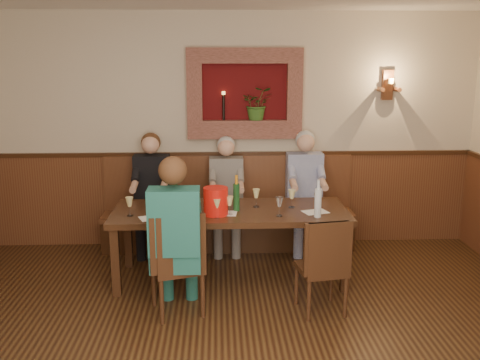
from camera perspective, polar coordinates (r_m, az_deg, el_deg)
The scene contains 30 objects.
room_shell at distance 3.43m, azimuth -0.32°, elevation 6.42°, with size 6.04×6.04×2.82m.
wainscoting at distance 3.81m, azimuth -0.29°, elevation -13.40°, with size 6.02×6.02×1.15m.
wall_niche at distance 6.38m, azimuth 0.88°, elevation 8.78°, with size 1.36×0.30×1.06m.
wall_sconce at distance 6.66m, azimuth 15.49°, elevation 9.68°, with size 0.25×0.20×0.35m.
dining_table at distance 5.50m, azimuth -1.02°, elevation -3.93°, with size 2.40×0.90×0.75m.
bench at distance 6.51m, azimuth -1.22°, elevation -4.42°, with size 3.00×0.45×1.11m.
chair_near_left at distance 4.95m, azimuth -6.64°, elevation -10.89°, with size 0.54×0.54×0.97m.
chair_near_right at distance 4.99m, azimuth 8.67°, elevation -10.96°, with size 0.46×0.46×0.91m.
person_bench_left at distance 6.38m, azimuth -9.36°, elevation -2.55°, with size 0.42×0.51×1.42m.
person_bench_mid at distance 6.34m, azimuth -1.45°, elevation -2.67°, with size 0.40×0.49×1.37m.
person_bench_right at distance 6.41m, azimuth 6.92°, elevation -2.31°, with size 0.42×0.52×1.43m.
person_chair_front at distance 4.80m, azimuth -6.84°, elevation -7.41°, with size 0.44×0.54×1.48m.
spittoon_bucket at distance 5.28m, azimuth -2.61°, elevation -2.27°, with size 0.24×0.24×0.28m, color red.
wine_bottle_green_a at distance 5.41m, azimuth -0.39°, elevation -1.75°, with size 0.08×0.08×0.37m.
wine_bottle_green_b at distance 5.57m, azimuth -7.01°, elevation -1.40°, with size 0.08×0.08×0.37m.
water_bottle at distance 5.25m, azimuth 8.32°, elevation -2.34°, with size 0.09×0.09×0.37m.
tasting_sheet_a at distance 5.28m, azimuth -9.28°, elevation -3.98°, with size 0.25×0.18×0.00m, color white.
tasting_sheet_b at distance 5.36m, azimuth -1.76°, elevation -3.56°, with size 0.26×0.19×0.00m, color white.
tasting_sheet_c at distance 5.45m, azimuth 8.04°, elevation -3.38°, with size 0.24×0.17×0.00m, color white.
tasting_sheet_d at distance 5.22m, azimuth -6.15°, elevation -4.08°, with size 0.27×0.19×0.00m, color white.
wine_glass_0 at distance 5.56m, azimuth 1.73°, elevation -1.93°, with size 0.08×0.08×0.19m, color #DCD083, non-canonical shape.
wine_glass_1 at distance 5.20m, azimuth -2.47°, elevation -3.01°, with size 0.08×0.08×0.19m, color #DCD083, non-canonical shape.
wine_glass_2 at distance 5.28m, azimuth -1.12°, elevation -2.75°, with size 0.08×0.08×0.19m, color #DCD083, non-canonical shape.
wine_glass_3 at distance 5.36m, azimuth -11.69°, elevation -2.79°, with size 0.08×0.08×0.19m, color #DCD083, non-canonical shape.
wine_glass_4 at distance 5.24m, azimuth -6.26°, elevation -2.94°, with size 0.08×0.08×0.19m, color #DCD083, non-canonical shape.
wine_glass_5 at distance 5.55m, azimuth -4.94°, elevation -2.00°, with size 0.08×0.08×0.19m, color white, non-canonical shape.
wine_glass_6 at distance 5.44m, azimuth 8.26°, elevation -2.40°, with size 0.08×0.08×0.19m, color white, non-canonical shape.
wine_glass_7 at distance 5.26m, azimuth 4.21°, elevation -2.85°, with size 0.08×0.08×0.19m, color white, non-canonical shape.
wine_glass_8 at distance 5.56m, azimuth 5.55°, elevation -1.99°, with size 0.08×0.08×0.19m, color #DCD083, non-canonical shape.
wine_glass_9 at distance 5.54m, azimuth -8.89°, elevation -2.15°, with size 0.08×0.08×0.19m, color white, non-canonical shape.
Camera 1 is at (-0.13, -3.41, 2.29)m, focal length 40.00 mm.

